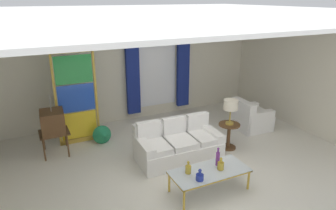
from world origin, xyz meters
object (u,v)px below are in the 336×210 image
bottle_crystal_tall (188,169)px  peacock_figurine (103,136)px  armchair_white (250,118)px  round_side_table (229,134)px  coffee_table (210,172)px  bottle_blue_decanter (200,176)px  bottle_amber_squat (218,158)px  stained_glass_divider (77,100)px  couch_white_long (177,144)px  vintage_tv (53,123)px  table_lamp_brass (231,106)px  bottle_ruby_flask (221,165)px

bottle_crystal_tall → peacock_figurine: (-0.86, 2.53, -0.27)m
armchair_white → round_side_table: 1.34m
coffee_table → armchair_white: size_ratio=1.63×
coffee_table → bottle_blue_decanter: bottle_blue_decanter is taller
bottle_amber_squat → armchair_white: bearing=38.1°
stained_glass_divider → couch_white_long: bearing=-43.7°
coffee_table → peacock_figurine: (-1.24, 2.62, -0.16)m
couch_white_long → coffee_table: 1.33m
coffee_table → vintage_tv: vintage_tv is taller
couch_white_long → coffee_table: (-0.04, -1.33, 0.07)m
vintage_tv → stained_glass_divider: stained_glass_divider is taller
armchair_white → bottle_blue_decanter: bearing=-143.8°
couch_white_long → coffee_table: couch_white_long is taller
couch_white_long → table_lamp_brass: bearing=-5.9°
stained_glass_divider → bottle_ruby_flask: bearing=-58.2°
bottle_ruby_flask → bottle_blue_decanter: bearing=-165.6°
armchair_white → table_lamp_brass: size_ratio=1.51×
vintage_tv → bottle_amber_squat: bearing=-45.5°
bottle_amber_squat → stained_glass_divider: size_ratio=0.16×
bottle_blue_decanter → bottle_ruby_flask: bottle_ruby_flask is taller
bottle_crystal_tall → table_lamp_brass: table_lamp_brass is taller
bottle_crystal_tall → bottle_ruby_flask: 0.59m
bottle_blue_decanter → vintage_tv: size_ratio=0.16×
couch_white_long → coffee_table: bearing=-91.9°
round_side_table → couch_white_long: bearing=174.1°
bottle_blue_decanter → bottle_crystal_tall: 0.28m
coffee_table → peacock_figurine: bearing=115.3°
bottle_blue_decanter → peacock_figurine: bearing=108.3°
couch_white_long → round_side_table: 1.26m
vintage_tv → armchair_white: vintage_tv is taller
coffee_table → vintage_tv: size_ratio=1.04×
armchair_white → round_side_table: (-1.17, -0.65, 0.07)m
couch_white_long → armchair_white: (2.42, 0.52, -0.02)m
bottle_crystal_tall → bottle_amber_squat: bearing=0.1°
armchair_white → stained_glass_divider: size_ratio=0.39×
table_lamp_brass → bottle_crystal_tall: bearing=-146.5°
vintage_tv → stained_glass_divider: bearing=30.0°
couch_white_long → bottle_amber_squat: size_ratio=5.04×
couch_white_long → stained_glass_divider: stained_glass_divider is taller
couch_white_long → round_side_table: (1.25, -0.13, 0.05)m
couch_white_long → bottle_crystal_tall: 1.33m
coffee_table → armchair_white: (2.46, 1.85, -0.09)m
peacock_figurine → couch_white_long: bearing=-45.1°
round_side_table → table_lamp_brass: bearing=26.6°
coffee_table → table_lamp_brass: 1.89m
bottle_blue_decanter → stained_glass_divider: stained_glass_divider is taller
couch_white_long → peacock_figurine: size_ratio=2.97×
bottle_amber_squat → table_lamp_brass: size_ratio=0.62×
coffee_table → table_lamp_brass: bearing=42.8°
armchair_white → coffee_table: bearing=-143.1°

